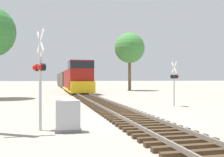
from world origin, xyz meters
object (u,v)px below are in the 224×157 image
at_px(crossing_signal_near, 40,72).
at_px(relay_cabinet, 68,116).
at_px(tree_mid_background, 130,48).
at_px(freight_train, 68,79).
at_px(crossing_signal_far, 174,79).

relative_size(crossing_signal_near, relay_cabinet, 3.28).
bearing_deg(tree_mid_background, crossing_signal_near, -113.39).
relative_size(freight_train, crossing_signal_near, 12.97).
distance_m(freight_train, crossing_signal_far, 39.59).
relative_size(crossing_signal_near, crossing_signal_far, 1.20).
bearing_deg(tree_mid_background, relay_cabinet, -111.42).
distance_m(freight_train, crossing_signal_near, 46.79).
bearing_deg(relay_cabinet, crossing_signal_far, 42.26).
distance_m(freight_train, tree_mid_background, 17.35).
bearing_deg(freight_train, relay_cabinet, -94.17).
distance_m(crossing_signal_near, crossing_signal_far, 12.28).
relative_size(crossing_signal_far, relay_cabinet, 2.73).
height_order(crossing_signal_near, relay_cabinet, crossing_signal_near).
bearing_deg(crossing_signal_far, crossing_signal_near, 129.35).
bearing_deg(crossing_signal_near, freight_train, 156.13).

